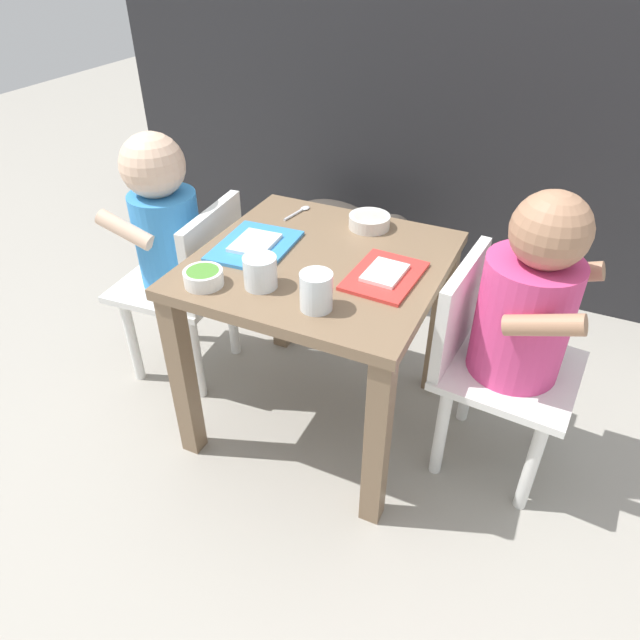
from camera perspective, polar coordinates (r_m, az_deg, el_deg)
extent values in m
plane|color=#9E998E|center=(1.54, 0.00, -9.28)|extent=(7.00, 7.00, 0.00)
cube|color=#232326|center=(2.11, 12.11, 19.07)|extent=(2.28, 0.35, 1.03)
cube|color=#7A6047|center=(1.26, 0.00, 5.62)|extent=(0.53, 0.53, 0.03)
cube|color=#7A6047|center=(1.34, -13.44, -5.65)|extent=(0.04, 0.04, 0.44)
cube|color=#7A6047|center=(1.17, 5.69, -12.20)|extent=(0.04, 0.04, 0.44)
cube|color=#7A6047|center=(1.65, -3.95, 3.91)|extent=(0.04, 0.04, 0.44)
cube|color=#7A6047|center=(1.51, 11.85, -0.10)|extent=(0.04, 0.04, 0.44)
cube|color=white|center=(1.58, -14.10, 3.55)|extent=(0.30, 0.30, 0.02)
cube|color=white|center=(1.45, -10.52, 6.64)|extent=(0.04, 0.27, 0.22)
cylinder|color=#388CD8|center=(1.51, -14.81, 7.76)|extent=(0.17, 0.17, 0.24)
sphere|color=beige|center=(1.44, -16.31, 14.53)|extent=(0.15, 0.15, 0.15)
cylinder|color=white|center=(1.77, -14.44, 1.80)|extent=(0.03, 0.03, 0.27)
cylinder|color=white|center=(1.64, -18.16, -1.85)|extent=(0.03, 0.03, 0.27)
cylinder|color=white|center=(1.68, -8.73, 0.49)|extent=(0.03, 0.03, 0.27)
cylinder|color=white|center=(1.54, -12.20, -3.51)|extent=(0.03, 0.03, 0.27)
cylinder|color=beige|center=(1.58, -14.81, 11.46)|extent=(0.15, 0.05, 0.09)
cylinder|color=beige|center=(1.45, -18.79, 8.48)|extent=(0.15, 0.05, 0.09)
cube|color=white|center=(1.31, 18.32, -4.77)|extent=(0.30, 0.30, 0.02)
cube|color=white|center=(1.25, 13.75, 1.15)|extent=(0.05, 0.27, 0.22)
cylinder|color=#D83F7F|center=(1.23, 19.51, 0.22)|extent=(0.19, 0.19, 0.26)
sphere|color=#A87A5B|center=(1.13, 21.95, 8.25)|extent=(0.15, 0.15, 0.15)
cylinder|color=white|center=(1.32, 20.28, -13.31)|extent=(0.03, 0.03, 0.27)
cylinder|color=white|center=(1.47, 22.02, -7.97)|extent=(0.03, 0.03, 0.27)
cylinder|color=white|center=(1.34, 11.95, -10.62)|extent=(0.03, 0.03, 0.27)
cylinder|color=white|center=(1.49, 14.58, -5.65)|extent=(0.03, 0.03, 0.27)
cylinder|color=#A87A5B|center=(1.10, 21.34, -0.47)|extent=(0.15, 0.05, 0.09)
cylinder|color=#A87A5B|center=(1.28, 23.27, 4.32)|extent=(0.15, 0.05, 0.09)
ellipsoid|color=#332D28|center=(1.94, 1.73, 8.88)|extent=(0.40, 0.25, 0.20)
sphere|color=#332D28|center=(1.82, 7.22, 8.44)|extent=(0.13, 0.13, 0.13)
sphere|color=black|center=(1.81, 8.42, 7.91)|extent=(0.06, 0.06, 0.06)
torus|color=green|center=(1.84, 6.24, 8.34)|extent=(0.05, 0.11, 0.11)
sphere|color=#332D28|center=(2.02, -2.41, 11.19)|extent=(0.05, 0.05, 0.05)
cylinder|color=#332D28|center=(1.93, 3.22, 3.53)|extent=(0.04, 0.04, 0.13)
cylinder|color=#332D28|center=(2.00, 4.91, 4.81)|extent=(0.04, 0.04, 0.13)
cylinder|color=#332D28|center=(2.03, -1.57, 5.33)|extent=(0.04, 0.04, 0.13)
cylinder|color=#332D28|center=(2.10, 0.21, 6.50)|extent=(0.04, 0.04, 0.13)
cube|color=#388CD8|center=(1.31, -6.48, 7.34)|extent=(0.17, 0.21, 0.01)
cube|color=white|center=(1.30, -6.50, 7.65)|extent=(0.09, 0.12, 0.01)
cube|color=red|center=(1.19, 6.43, 4.38)|extent=(0.14, 0.19, 0.01)
cube|color=white|center=(1.19, 6.46, 4.71)|extent=(0.08, 0.10, 0.01)
cylinder|color=white|center=(1.15, -5.96, 4.77)|extent=(0.07, 0.07, 0.07)
cylinder|color=silver|center=(1.15, -5.92, 4.31)|extent=(0.06, 0.06, 0.04)
cylinder|color=white|center=(1.07, -0.38, 2.88)|extent=(0.06, 0.06, 0.07)
cylinder|color=silver|center=(1.08, -0.38, 2.17)|extent=(0.05, 0.05, 0.04)
cylinder|color=silver|center=(1.39, 4.93, 9.73)|extent=(0.10, 0.10, 0.03)
cylinder|color=#B26633|center=(1.38, 4.96, 10.19)|extent=(0.08, 0.08, 0.01)
cylinder|color=white|center=(1.18, -11.50, 4.15)|extent=(0.08, 0.08, 0.03)
cylinder|color=#4C8C33|center=(1.17, -11.57, 4.69)|extent=(0.07, 0.07, 0.01)
cylinder|color=silver|center=(1.45, -2.63, 10.42)|extent=(0.02, 0.08, 0.01)
ellipsoid|color=silver|center=(1.48, -1.49, 11.06)|extent=(0.02, 0.03, 0.01)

